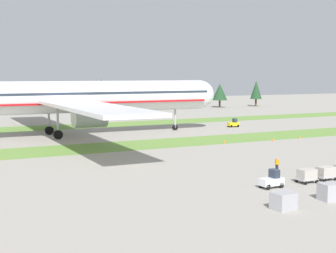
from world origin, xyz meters
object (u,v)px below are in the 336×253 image
at_px(pushback_tractor, 234,123).
at_px(ground_crew_marshaller, 277,164).
at_px(cargo_dolly_lead, 307,175).
at_px(cargo_dolly_second, 326,172).
at_px(uld_container_0, 283,201).
at_px(taxiway_marker_0, 224,141).
at_px(taxiway_marker_2, 273,139).
at_px(taxiway_marker_1, 300,137).
at_px(baggage_tug, 272,180).
at_px(airliner, 64,97).
at_px(uld_container_1, 330,192).

bearing_deg(pushback_tractor, ground_crew_marshaller, 152.60).
relative_size(cargo_dolly_lead, pushback_tractor, 0.86).
height_order(cargo_dolly_second, uld_container_0, cargo_dolly_second).
distance_m(cargo_dolly_lead, taxiway_marker_0, 32.61).
bearing_deg(cargo_dolly_second, taxiway_marker_2, -30.76).
height_order(cargo_dolly_second, taxiway_marker_1, cargo_dolly_second).
bearing_deg(taxiway_marker_1, ground_crew_marshaller, -136.13).
distance_m(baggage_tug, cargo_dolly_second, 7.93).
height_order(airliner, baggage_tug, airliner).
height_order(airliner, pushback_tractor, airliner).
xyz_separation_m(cargo_dolly_second, taxiway_marker_1, (22.34, 29.69, -0.64)).
bearing_deg(airliner, pushback_tractor, 90.00).
relative_size(uld_container_0, uld_container_1, 1.00).
bearing_deg(baggage_tug, pushback_tractor, -32.60).
distance_m(cargo_dolly_lead, uld_container_1, 7.66).
relative_size(airliner, cargo_dolly_lead, 35.97).
bearing_deg(airliner, cargo_dolly_second, 17.66).
relative_size(baggage_tug, pushback_tractor, 1.01).
distance_m(cargo_dolly_second, pushback_tractor, 57.32).
distance_m(baggage_tug, ground_crew_marshaller, 9.49).
xyz_separation_m(cargo_dolly_second, uld_container_0, (-12.35, -7.59, -0.15)).
height_order(uld_container_0, taxiway_marker_1, uld_container_0).
xyz_separation_m(airliner, taxiway_marker_1, (38.54, -23.32, -7.34)).
relative_size(baggage_tug, taxiway_marker_1, 4.69).
bearing_deg(cargo_dolly_second, pushback_tractor, -25.91).
distance_m(cargo_dolly_second, taxiway_marker_0, 31.78).
height_order(baggage_tug, ground_crew_marshaller, baggage_tug).
xyz_separation_m(taxiway_marker_0, taxiway_marker_2, (9.43, -1.72, 0.02)).
bearing_deg(taxiway_marker_2, uld_container_0, -127.35).
bearing_deg(pushback_tractor, baggage_tug, 150.45).
height_order(baggage_tug, taxiway_marker_1, baggage_tug).
bearing_deg(uld_container_0, ground_crew_marshaller, 52.99).
bearing_deg(ground_crew_marshaller, taxiway_marker_2, -57.74).
xyz_separation_m(pushback_tractor, taxiway_marker_0, (-16.43, -21.44, -0.52)).
bearing_deg(uld_container_1, taxiway_marker_2, 58.77).
distance_m(ground_crew_marshaller, taxiway_marker_0, 25.69).
bearing_deg(cargo_dolly_second, uld_container_0, 119.20).
distance_m(cargo_dolly_second, taxiway_marker_2, 33.41).
distance_m(cargo_dolly_lead, taxiway_marker_1, 39.06).
relative_size(ground_crew_marshaller, uld_container_0, 0.87).
xyz_separation_m(baggage_tug, taxiway_marker_1, (30.26, 30.02, -0.53)).
bearing_deg(cargo_dolly_second, cargo_dolly_lead, 90.00).
xyz_separation_m(airliner, ground_crew_marshaller, (14.64, -46.29, -6.68)).
height_order(uld_container_0, uld_container_1, uld_container_1).
xyz_separation_m(baggage_tug, uld_container_1, (1.71, -6.70, 0.01)).
distance_m(pushback_tractor, taxiway_marker_2, 24.20).
bearing_deg(uld_container_1, taxiway_marker_0, 71.65).
relative_size(cargo_dolly_lead, uld_container_0, 1.13).
distance_m(cargo_dolly_lead, ground_crew_marshaller, 6.97).
bearing_deg(uld_container_0, taxiway_marker_2, 52.65).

